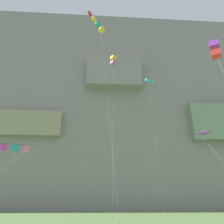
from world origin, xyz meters
The scene contains 6 objects.
cliff_face centered at (0.01, 64.26, 28.64)m, with size 180.00×29.73×57.31m.
kite_delta_mid_left centered at (9.83, 24.68, 9.12)m, with size 3.06×5.71×9.40m.
kite_box_far_right centered at (-1.13, 36.56, 29.52)m, with size 1.30×4.74×30.53m.
kite_windsock_mid_right centered at (-4.27, 24.05, 26.61)m, with size 4.42×4.30×27.17m.
kite_windsock_upper_right centered at (7.19, 39.76, 26.58)m, with size 3.56×6.25×27.04m.
kite_box_upper_left centered at (5.69, 12.97, 13.60)m, with size 2.28×5.27×14.36m.
Camera 1 is at (-3.83, -0.95, 1.86)m, focal length 34.56 mm.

